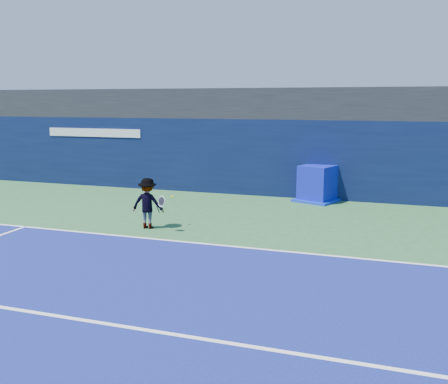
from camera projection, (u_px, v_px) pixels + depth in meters
The scene contains 8 objects.
ground at pixel (123, 279), 10.53m from camera, with size 80.00×80.00×0.00m, color #2B6032.
baseline at pixel (179, 241), 13.33m from camera, with size 24.00×0.10×0.01m, color white.
service_line at pixel (65, 317), 8.66m from camera, with size 24.00×0.10×0.01m, color white.
stadium_band at pixel (259, 103), 20.62m from camera, with size 36.00×3.00×1.20m, color black.
back_wall_assembly at pixel (252, 156), 20.06m from camera, with size 36.00×1.03×3.00m.
equipment_cart at pixel (317, 185), 18.61m from camera, with size 1.81×1.81×1.35m.
tennis_player at pixel (148, 203), 14.64m from camera, with size 1.23×0.70×1.49m.
tennis_ball at pixel (172, 197), 14.85m from camera, with size 0.08×0.08×0.08m.
Camera 1 is at (5.18, -8.84, 3.71)m, focal length 40.00 mm.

